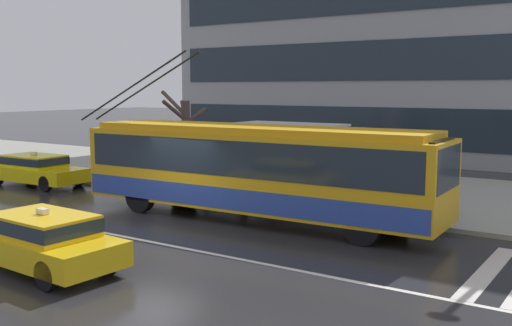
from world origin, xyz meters
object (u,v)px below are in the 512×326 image
taxi_oncoming_near (41,238)px  street_tree_bare (185,132)px  trolleybus (255,168)px  bus_shelter (294,142)px  taxi_queued_behind_bus (36,168)px  pedestrian_waiting_by_pole (205,146)px  pedestrian_walking_past (243,147)px  pedestrian_approaching_curb (274,153)px  pedestrian_at_shelter (368,160)px

taxi_oncoming_near → street_tree_bare: bearing=115.7°
trolleybus → street_tree_bare: 7.98m
trolleybus → bus_shelter: trolleybus is taller
taxi_oncoming_near → street_tree_bare: size_ratio=1.13×
taxi_queued_behind_bus → pedestrian_waiting_by_pole: (6.27, 3.42, 1.02)m
pedestrian_walking_past → pedestrian_waiting_by_pole: bearing=-167.3°
pedestrian_approaching_curb → pedestrian_waiting_by_pole: (-3.97, 1.14, -0.04)m
taxi_oncoming_near → bus_shelter: bearing=88.4°
pedestrian_waiting_by_pole → pedestrian_walking_past: bearing=12.7°
pedestrian_walking_past → pedestrian_waiting_by_pole: (-1.59, -0.36, 0.01)m
taxi_oncoming_near → pedestrian_approaching_curb: bearing=88.8°
trolleybus → pedestrian_walking_past: (-3.34, 4.10, 0.12)m
pedestrian_at_shelter → pedestrian_approaching_curb: 3.41m
pedestrian_approaching_curb → street_tree_bare: street_tree_bare is taller
bus_shelter → pedestrian_waiting_by_pole: bus_shelter is taller
taxi_queued_behind_bus → pedestrian_walking_past: size_ratio=2.33×
bus_shelter → pedestrian_at_shelter: size_ratio=1.98×
trolleybus → pedestrian_walking_past: trolleybus is taller
street_tree_bare → trolleybus: bearing=-34.0°
taxi_queued_behind_bus → pedestrian_at_shelter: size_ratio=2.28×
taxi_oncoming_near → pedestrian_walking_past: (-2.17, 10.95, 1.01)m
street_tree_bare → pedestrian_walking_past: bearing=-6.1°
trolleybus → pedestrian_at_shelter: (2.44, 2.94, 0.13)m
pedestrian_approaching_curb → taxi_queued_behind_bus: bearing=-167.4°
pedestrian_waiting_by_pole → trolleybus: bearing=-37.2°
pedestrian_at_shelter → street_tree_bare: (-9.03, 1.51, 0.42)m
pedestrian_approaching_curb → pedestrian_waiting_by_pole: 4.13m
trolleybus → pedestrian_at_shelter: size_ratio=6.43×
taxi_oncoming_near → pedestrian_waiting_by_pole: (-3.77, 10.59, 1.02)m
bus_shelter → street_tree_bare: 5.76m
pedestrian_walking_past → bus_shelter: bearing=-5.9°
trolleybus → street_tree_bare: trolleybus is taller
pedestrian_waiting_by_pole → street_tree_bare: street_tree_bare is taller
trolleybus → pedestrian_approaching_curb: size_ratio=6.67×
pedestrian_walking_past → street_tree_bare: size_ratio=0.53×
trolleybus → taxi_oncoming_near: bearing=-99.6°
pedestrian_walking_past → pedestrian_waiting_by_pole: pedestrian_walking_past is taller
pedestrian_walking_past → pedestrian_at_shelter: bearing=-11.4°
taxi_oncoming_near → pedestrian_approaching_curb: size_ratio=2.19×
taxi_queued_behind_bus → bus_shelter: (10.33, 3.52, 1.38)m
pedestrian_approaching_curb → taxi_oncoming_near: bearing=-91.2°
pedestrian_at_shelter → trolleybus: bearing=-129.6°
taxi_oncoming_near → pedestrian_approaching_curb: pedestrian_approaching_curb is taller
taxi_oncoming_near → pedestrian_at_shelter: pedestrian_at_shelter is taller
taxi_queued_behind_bus → bus_shelter: size_ratio=1.16×
trolleybus → street_tree_bare: (-6.60, 4.45, 0.55)m
pedestrian_at_shelter → street_tree_bare: street_tree_bare is taller
street_tree_bare → bus_shelter: bearing=-6.0°
taxi_queued_behind_bus → taxi_oncoming_near: 12.33m
pedestrian_walking_past → pedestrian_waiting_by_pole: 1.63m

